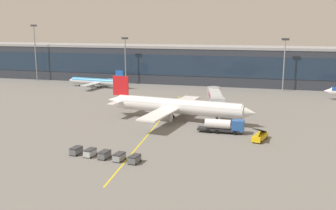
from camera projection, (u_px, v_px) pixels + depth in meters
The scene contains 16 objects.
ground_plane at pixel (154, 126), 98.09m from camera, with size 700.00×700.00×0.00m, color slate.
apron_lead_in_line at pixel (156, 124), 99.99m from camera, with size 0.30×80.00×0.01m, color yellow.
terminal_building at pixel (204, 65), 168.25m from camera, with size 217.00×17.42×16.03m.
main_airliner at pixel (177, 106), 103.36m from camera, with size 41.69×33.31×11.02m.
jet_bridge at pixel (215, 98), 109.91m from camera, with size 7.57×20.74×6.61m.
fuel_tanker at pixel (224, 126), 91.93m from camera, with size 10.80×2.74×3.25m.
belt_loader at pixel (260, 136), 86.06m from camera, with size 3.45×7.00×3.49m.
baggage_cart_0 at pixel (76, 151), 76.87m from camera, with size 1.93×2.83×1.48m.
baggage_cart_1 at pixel (90, 153), 75.67m from camera, with size 1.93×2.83×1.48m.
baggage_cart_2 at pixel (104, 155), 74.47m from camera, with size 1.93×2.83×1.48m.
baggage_cart_3 at pixel (119, 157), 73.27m from camera, with size 1.93×2.83×1.48m.
baggage_cart_4 at pixel (135, 159), 72.08m from camera, with size 1.93×2.83×1.48m.
commuter_jet_near at pixel (97, 82), 158.01m from camera, with size 27.02×21.45×7.32m.
apron_light_mast_0 at pixel (284, 60), 147.98m from camera, with size 2.80×0.50×19.90m.
apron_light_mast_1 at pixel (35, 49), 174.29m from camera, with size 2.80×0.50×24.85m.
apron_light_mast_2 at pixel (125, 57), 164.10m from camera, with size 2.80×0.50×19.72m.
Camera 1 is at (27.77, -90.91, 25.01)m, focal length 42.07 mm.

